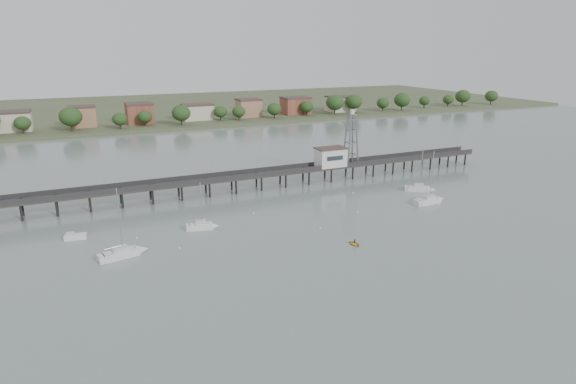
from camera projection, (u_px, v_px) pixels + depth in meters
name	position (u px, v px, depth m)	size (l,w,h in m)	color
ground_plane	(378.00, 291.00, 74.06)	(500.00, 500.00, 0.00)	slate
pier	(246.00, 176.00, 125.30)	(150.00, 5.00, 5.50)	#2D2823
pier_building	(331.00, 157.00, 134.33)	(8.40, 5.40, 5.30)	silver
lattice_tower	(351.00, 139.00, 135.61)	(3.20, 3.20, 15.50)	slate
sailboat_e	(422.00, 189.00, 125.27)	(7.19, 5.72, 12.03)	silver
sailboat_a	(128.00, 252.00, 86.67)	(8.54, 4.07, 13.58)	silver
sailboat_b	(205.00, 226.00, 99.25)	(6.43, 2.92, 10.45)	silver
sailboat_d	(432.00, 200.00, 116.15)	(8.29, 2.92, 13.47)	silver
white_tender	(75.00, 237.00, 94.10)	(4.30, 2.25, 1.60)	silver
yellow_dinghy	(355.00, 245.00, 91.56)	(1.90, 0.55, 2.65)	gold
dinghy_occupant	(355.00, 245.00, 91.56)	(0.37, 1.00, 0.24)	black
mooring_buoys	(299.00, 218.00, 105.78)	(69.20, 19.36, 0.39)	beige
far_shore	(145.00, 109.00, 282.92)	(500.00, 170.00, 10.40)	#475133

